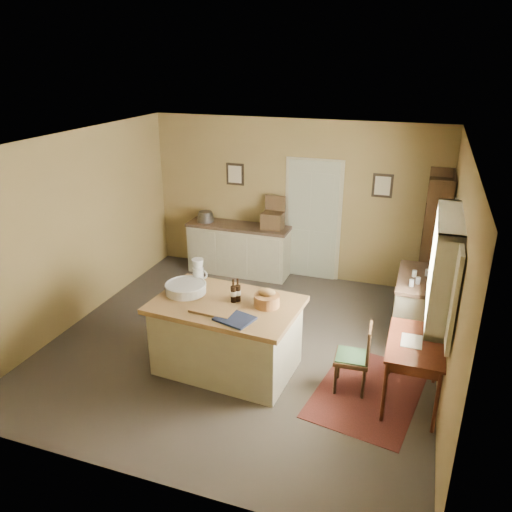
{
  "coord_description": "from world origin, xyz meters",
  "views": [
    {
      "loc": [
        2.07,
        -5.47,
        3.63
      ],
      "look_at": [
        0.07,
        0.35,
        1.15
      ],
      "focal_mm": 35.0,
      "sensor_mm": 36.0,
      "label": 1
    }
  ],
  "objects": [
    {
      "name": "ground",
      "position": [
        0.0,
        0.0,
        0.0
      ],
      "size": [
        5.0,
        5.0,
        0.0
      ],
      "primitive_type": "plane",
      "color": "#4A4238",
      "rests_on": "ground"
    },
    {
      "name": "wall_back",
      "position": [
        0.0,
        2.5,
        1.35
      ],
      "size": [
        5.0,
        0.1,
        2.7
      ],
      "primitive_type": "cube",
      "color": "olive",
      "rests_on": "ground"
    },
    {
      "name": "wall_front",
      "position": [
        0.0,
        -2.5,
        1.35
      ],
      "size": [
        5.0,
        0.1,
        2.7
      ],
      "primitive_type": "cube",
      "color": "olive",
      "rests_on": "ground"
    },
    {
      "name": "wall_left",
      "position": [
        -2.5,
        0.0,
        1.35
      ],
      "size": [
        0.1,
        5.0,
        2.7
      ],
      "primitive_type": "cube",
      "color": "olive",
      "rests_on": "ground"
    },
    {
      "name": "wall_right",
      "position": [
        2.5,
        0.0,
        1.35
      ],
      "size": [
        0.1,
        5.0,
        2.7
      ],
      "primitive_type": "cube",
      "color": "olive",
      "rests_on": "ground"
    },
    {
      "name": "ceiling",
      "position": [
        0.0,
        0.0,
        2.7
      ],
      "size": [
        5.0,
        5.0,
        0.0
      ],
      "primitive_type": "plane",
      "color": "silver",
      "rests_on": "wall_back"
    },
    {
      "name": "door",
      "position": [
        0.35,
        2.47,
        1.05
      ],
      "size": [
        0.97,
        0.06,
        2.11
      ],
      "primitive_type": "cube",
      "color": "#AAAE93",
      "rests_on": "ground"
    },
    {
      "name": "framed_prints",
      "position": [
        0.2,
        2.48,
        1.72
      ],
      "size": [
        2.82,
        0.02,
        0.38
      ],
      "color": "black",
      "rests_on": "ground"
    },
    {
      "name": "window",
      "position": [
        2.42,
        -0.2,
        1.55
      ],
      "size": [
        0.25,
        1.99,
        1.12
      ],
      "color": "beige",
      "rests_on": "ground"
    },
    {
      "name": "work_island",
      "position": [
        0.01,
        -0.59,
        0.48
      ],
      "size": [
        1.8,
        1.24,
        1.2
      ],
      "rotation": [
        0.0,
        0.0,
        -0.07
      ],
      "color": "beige",
      "rests_on": "ground"
    },
    {
      "name": "sideboard",
      "position": [
        -0.89,
        2.2,
        0.48
      ],
      "size": [
        1.81,
        0.52,
        1.18
      ],
      "color": "beige",
      "rests_on": "ground"
    },
    {
      "name": "rug",
      "position": [
        1.75,
        -0.53,
        0.0
      ],
      "size": [
        1.35,
        1.76,
        0.01
      ],
      "primitive_type": "cube",
      "rotation": [
        0.0,
        0.0,
        -0.17
      ],
      "color": "#531B19",
      "rests_on": "ground"
    },
    {
      "name": "writing_desk",
      "position": [
        2.2,
        -0.53,
        0.67
      ],
      "size": [
        0.6,
        0.98,
        0.82
      ],
      "color": "#3B180D",
      "rests_on": "ground"
    },
    {
      "name": "desk_chair",
      "position": [
        1.53,
        -0.52,
        0.41
      ],
      "size": [
        0.41,
        0.41,
        0.83
      ],
      "primitive_type": null,
      "rotation": [
        0.0,
        0.0,
        0.06
      ],
      "color": "black",
      "rests_on": "ground"
    },
    {
      "name": "right_cabinet",
      "position": [
        2.2,
        0.93,
        0.46
      ],
      "size": [
        0.62,
        1.12,
        0.99
      ],
      "color": "beige",
      "rests_on": "ground"
    },
    {
      "name": "shelving_unit",
      "position": [
        2.35,
        2.0,
        1.04
      ],
      "size": [
        0.35,
        0.93,
        2.08
      ],
      "color": "black",
      "rests_on": "ground"
    }
  ]
}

